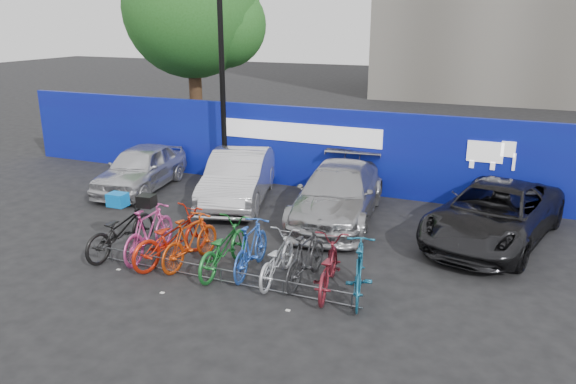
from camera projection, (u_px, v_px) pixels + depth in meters
The scene contains 21 objects.
ground at pixel (236, 270), 11.32m from camera, with size 100.00×100.00×0.00m, color black.
hoarding at pixel (332, 150), 16.23m from camera, with size 22.00×0.18×2.40m.
tree at pixel (198, 12), 21.16m from camera, with size 5.40×5.20×7.80m.
lamppost at pixel (222, 75), 16.28m from camera, with size 0.25×0.50×6.11m.
bike_rack at pixel (221, 275), 10.74m from camera, with size 5.60×0.03×0.30m.
car_0 at pixel (141, 168), 16.46m from camera, with size 1.54×3.82×1.30m, color silver.
car_1 at pixel (239, 177), 15.32m from camera, with size 1.48×4.24×1.40m, color silver.
car_2 at pixel (338, 194), 13.99m from camera, with size 1.88×4.63×1.34m, color #9B9C9F.
car_3 at pixel (494, 214), 12.62m from camera, with size 2.16×4.69×1.30m, color black.
bike_0 at pixel (121, 230), 11.99m from camera, with size 0.71×2.04×1.07m, color black.
bike_1 at pixel (149, 232), 11.79m from camera, with size 0.53×1.88×1.13m, color #CB408F.
bike_2 at pixel (172, 237), 11.56m from camera, with size 0.73×2.08×1.09m, color red.
bike_3 at pixel (190, 241), 11.42m from camera, with size 0.50×1.77×1.06m, color #CC3E0C.
bike_4 at pixel (223, 247), 11.15m from camera, with size 0.67×1.94×1.02m, color #1A6F29.
bike_5 at pixel (251, 248), 11.06m from camera, with size 0.50×1.78×1.07m, color #2551B4.
bike_6 at pixel (277, 258), 10.78m from camera, with size 0.60×1.73×0.91m, color #B6B8BD.
bike_7 at pixel (306, 257), 10.66m from camera, with size 0.49×1.72×1.03m, color #29292B.
bike_8 at pixel (328, 267), 10.34m from camera, with size 0.64×1.85×0.97m, color maroon.
bike_9 at pixel (359, 271), 10.05m from camera, with size 0.51×1.80×1.08m, color #175B7C.
cargo_crate at pixel (118, 200), 11.79m from camera, with size 0.39×0.30×0.28m, color blue.
cargo_topcase at pixel (147, 201), 11.59m from camera, with size 0.33×0.30×0.25m, color black.
Camera 1 is at (4.97, -9.12, 4.88)m, focal length 35.00 mm.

